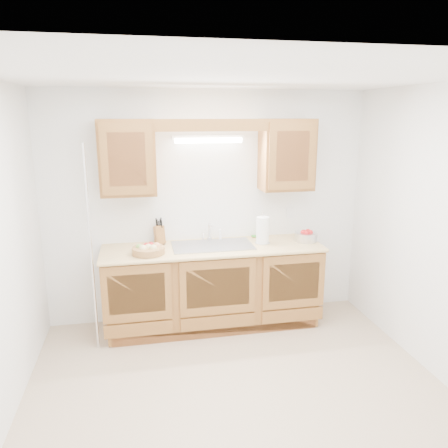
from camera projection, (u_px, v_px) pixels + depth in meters
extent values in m
plane|color=tan|center=(238.00, 389.00, 3.66)|extent=(3.50, 3.50, 0.00)
plane|color=white|center=(240.00, 76.00, 3.05)|extent=(3.50, 3.50, 0.00)
cube|color=white|center=(208.00, 208.00, 4.78)|extent=(3.50, 0.02, 2.50)
cube|color=white|center=(316.00, 345.00, 1.93)|extent=(3.50, 0.02, 2.50)
cube|color=white|center=(440.00, 235.00, 3.69)|extent=(0.02, 3.00, 2.50)
cube|color=#9F622E|center=(213.00, 287.00, 4.69)|extent=(2.20, 0.60, 0.86)
cube|color=#DAB572|center=(213.00, 248.00, 4.57)|extent=(2.30, 0.63, 0.04)
cube|color=#9F622E|center=(127.00, 158.00, 4.33)|extent=(0.55, 0.33, 0.75)
cube|color=#9F622E|center=(287.00, 155.00, 4.64)|extent=(0.55, 0.33, 0.75)
cube|color=#9F622E|center=(212.00, 125.00, 4.27)|extent=(2.20, 0.05, 0.12)
cylinder|color=white|center=(209.00, 141.00, 4.51)|extent=(0.70, 0.05, 0.05)
cube|color=white|center=(208.00, 137.00, 4.53)|extent=(0.76, 0.06, 0.05)
cube|color=#9E9EA3|center=(213.00, 246.00, 4.59)|extent=(0.84, 0.46, 0.01)
cube|color=#9E9EA3|center=(193.00, 254.00, 4.57)|extent=(0.39, 0.40, 0.16)
cube|color=#9E9EA3|center=(232.00, 252.00, 4.65)|extent=(0.39, 0.40, 0.16)
cylinder|color=silver|center=(209.00, 239.00, 4.77)|extent=(0.06, 0.06, 0.04)
cylinder|color=silver|center=(209.00, 232.00, 4.75)|extent=(0.02, 0.02, 0.16)
cylinder|color=silver|center=(210.00, 225.00, 4.68)|extent=(0.02, 0.12, 0.02)
cylinder|color=white|center=(220.00, 235.00, 4.79)|extent=(0.03, 0.03, 0.12)
cylinder|color=silver|center=(91.00, 251.00, 4.08)|extent=(0.03, 0.03, 2.00)
cube|color=white|center=(290.00, 213.00, 4.98)|extent=(0.08, 0.01, 0.12)
cylinder|color=#B38048|center=(148.00, 250.00, 4.32)|extent=(0.34, 0.34, 0.06)
sphere|color=#D8C67F|center=(143.00, 249.00, 4.27)|extent=(0.08, 0.08, 0.08)
sphere|color=#D8C67F|center=(153.00, 249.00, 4.28)|extent=(0.08, 0.08, 0.08)
sphere|color=tan|center=(156.00, 246.00, 4.36)|extent=(0.08, 0.08, 0.08)
sphere|color=red|center=(146.00, 246.00, 4.36)|extent=(0.07, 0.07, 0.07)
sphere|color=#72A53F|center=(139.00, 247.00, 4.32)|extent=(0.07, 0.07, 0.07)
sphere|color=#D8C67F|center=(148.00, 248.00, 4.30)|extent=(0.08, 0.08, 0.08)
sphere|color=red|center=(151.00, 245.00, 4.39)|extent=(0.07, 0.07, 0.07)
cube|color=#9F622E|center=(159.00, 235.00, 4.65)|extent=(0.13, 0.18, 0.21)
cylinder|color=black|center=(157.00, 225.00, 4.60)|extent=(0.02, 0.04, 0.08)
cylinder|color=black|center=(159.00, 225.00, 4.60)|extent=(0.02, 0.04, 0.08)
cylinder|color=black|center=(162.00, 224.00, 4.61)|extent=(0.02, 0.04, 0.08)
cylinder|color=black|center=(157.00, 223.00, 4.63)|extent=(0.02, 0.04, 0.08)
cylinder|color=black|center=(161.00, 223.00, 4.64)|extent=(0.02, 0.04, 0.08)
cylinder|color=black|center=(156.00, 222.00, 4.65)|extent=(0.02, 0.04, 0.08)
cylinder|color=black|center=(161.00, 221.00, 4.66)|extent=(0.02, 0.04, 0.08)
cylinder|color=orange|center=(159.00, 234.00, 4.69)|extent=(0.07, 0.07, 0.20)
cylinder|color=white|center=(159.00, 224.00, 4.66)|extent=(0.07, 0.07, 0.01)
imported|color=blue|center=(159.00, 235.00, 4.68)|extent=(0.09, 0.10, 0.17)
cube|color=#CC333F|center=(256.00, 237.00, 4.91)|extent=(0.10, 0.06, 0.01)
cube|color=green|center=(256.00, 236.00, 4.91)|extent=(0.10, 0.06, 0.02)
cylinder|color=silver|center=(262.00, 243.00, 4.67)|extent=(0.17, 0.17, 0.01)
cylinder|color=silver|center=(263.00, 228.00, 4.64)|extent=(0.02, 0.02, 0.33)
cylinder|color=white|center=(263.00, 230.00, 4.64)|extent=(0.14, 0.14, 0.28)
sphere|color=silver|center=(263.00, 213.00, 4.60)|extent=(0.02, 0.02, 0.02)
cylinder|color=silver|center=(306.00, 237.00, 4.75)|extent=(0.31, 0.31, 0.10)
sphere|color=red|center=(304.00, 233.00, 4.74)|extent=(0.07, 0.07, 0.07)
sphere|color=red|center=(308.00, 232.00, 4.77)|extent=(0.07, 0.07, 0.07)
sphere|color=red|center=(307.00, 233.00, 4.71)|extent=(0.07, 0.07, 0.07)
sphere|color=red|center=(310.00, 233.00, 4.73)|extent=(0.07, 0.07, 0.07)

